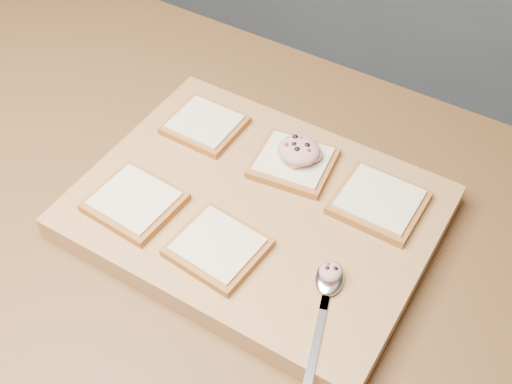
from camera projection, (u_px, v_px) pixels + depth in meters
The scene contains 11 objects.
island_counter at pixel (264, 364), 1.28m from camera, with size 2.00×0.80×0.90m.
back_counter at pixel (490, 13), 2.08m from camera, with size 3.60×0.62×0.94m.
cutting_board at pixel (256, 212), 0.94m from camera, with size 0.50×0.38×0.04m, color tan.
bread_far_left at pixel (205, 125), 1.02m from camera, with size 0.11×0.10×0.02m.
bread_far_center at pixel (293, 162), 0.96m from camera, with size 0.13×0.12×0.02m.
bread_far_right at pixel (379, 202), 0.91m from camera, with size 0.12×0.11×0.02m.
bread_near_left at pixel (135, 202), 0.91m from camera, with size 0.12×0.12×0.02m.
bread_near_center at pixel (218, 247), 0.86m from camera, with size 0.12×0.12×0.02m.
tuna_salad_dollop at pixel (299, 150), 0.95m from camera, with size 0.06×0.06×0.03m.
spoon at pixel (328, 287), 0.82m from camera, with size 0.08×0.19×0.01m.
spoon_salad at pixel (331, 271), 0.82m from camera, with size 0.03×0.03×0.02m.
Camera 1 is at (0.29, -0.51, 1.64)m, focal length 45.00 mm.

